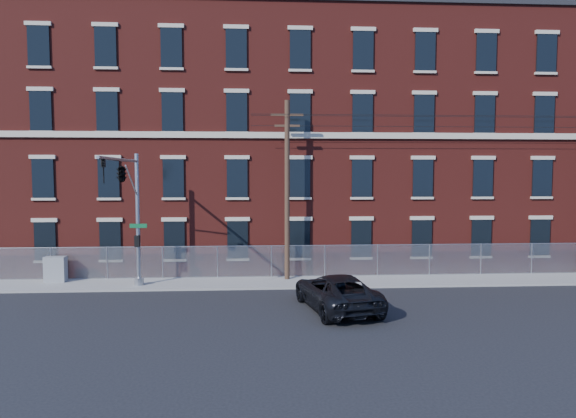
# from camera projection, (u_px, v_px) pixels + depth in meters

# --- Properties ---
(ground) EXTENTS (140.00, 140.00, 0.00)m
(ground) POSITION_uv_depth(u_px,v_px,m) (250.00, 308.00, 22.90)
(ground) COLOR black
(ground) RESTS_ON ground
(sidewalk) EXTENTS (65.00, 3.00, 0.12)m
(sidewalk) POSITION_uv_depth(u_px,v_px,m) (464.00, 280.00, 28.59)
(sidewalk) COLOR #98958F
(sidewalk) RESTS_ON ground
(mill_building) EXTENTS (55.30, 14.32, 16.30)m
(mill_building) POSITION_uv_depth(u_px,v_px,m) (417.00, 145.00, 36.92)
(mill_building) COLOR #5F1B15
(mill_building) RESTS_ON ground
(chain_link_fence) EXTENTS (59.06, 0.06, 1.85)m
(chain_link_fence) POSITION_uv_depth(u_px,v_px,m) (455.00, 259.00, 29.81)
(chain_link_fence) COLOR #A5A8AD
(chain_link_fence) RESTS_ON ground
(traffic_signal_mast) EXTENTS (0.90, 6.75, 7.00)m
(traffic_signal_mast) POSITION_uv_depth(u_px,v_px,m) (126.00, 188.00, 24.33)
(traffic_signal_mast) COLOR #9EA0A5
(traffic_signal_mast) RESTS_ON ground
(utility_pole_near) EXTENTS (1.80, 0.28, 10.00)m
(utility_pole_near) POSITION_uv_depth(u_px,v_px,m) (287.00, 187.00, 28.22)
(utility_pole_near) COLOR #442F22
(utility_pole_near) RESTS_ON ground
(pickup_truck) EXTENTS (3.70, 6.14, 1.59)m
(pickup_truck) POSITION_uv_depth(u_px,v_px,m) (336.00, 292.00, 22.55)
(pickup_truck) COLOR black
(pickup_truck) RESTS_ON ground
(utility_cabinet) EXTENTS (1.12, 0.57, 1.40)m
(utility_cabinet) POSITION_uv_depth(u_px,v_px,m) (56.00, 269.00, 27.78)
(utility_cabinet) COLOR gray
(utility_cabinet) RESTS_ON sidewalk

